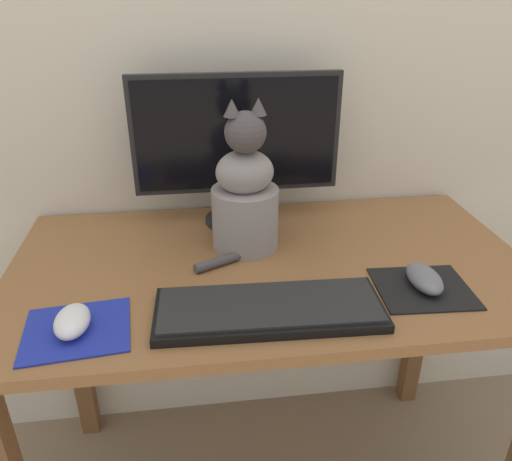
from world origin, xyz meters
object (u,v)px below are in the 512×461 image
object	(u,v)px
keyboard	(269,309)
computer_mouse_right	(424,278)
monitor	(237,144)
cat	(245,196)
computer_mouse_left	(72,321)

from	to	relation	value
keyboard	computer_mouse_right	size ratio (longest dim) A/B	3.79
monitor	computer_mouse_right	xyz separation A→B (m)	(0.35, -0.37, -0.19)
monitor	computer_mouse_right	bearing A→B (deg)	-46.60
monitor	computer_mouse_right	distance (m)	0.54
keyboard	cat	bearing A→B (deg)	95.02
computer_mouse_right	monitor	bearing A→B (deg)	133.40
computer_mouse_left	cat	size ratio (longest dim) A/B	0.28
cat	computer_mouse_left	bearing A→B (deg)	-146.32
monitor	cat	xyz separation A→B (m)	(0.00, -0.14, -0.08)
computer_mouse_left	cat	bearing A→B (deg)	39.51
cat	keyboard	bearing A→B (deg)	-92.80
monitor	computer_mouse_left	size ratio (longest dim) A/B	5.21
keyboard	cat	world-z (taller)	cat
computer_mouse_left	cat	distance (m)	0.45
computer_mouse_left	computer_mouse_right	bearing A→B (deg)	4.63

